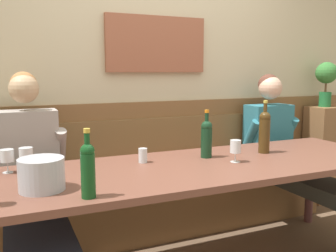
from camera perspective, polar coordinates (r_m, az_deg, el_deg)
The scene contains 16 objects.
room_wall_back at distance 3.23m, azimuth -2.76°, elevation 9.55°, with size 6.80×0.12×2.80m.
wood_wainscot_panel at distance 3.27m, azimuth -2.31°, elevation -5.69°, with size 6.80×0.03×1.08m, color brown.
wall_bench at distance 3.16m, azimuth -0.87°, elevation -11.10°, with size 2.99×0.42×0.94m.
dining_table at distance 2.42m, azimuth 5.79°, elevation -7.31°, with size 2.69×0.89×0.75m.
person_left_seat at distance 2.47m, azimuth -20.14°, elevation -8.59°, with size 0.52×1.32×1.34m.
person_center_left_seat at distance 3.32m, azimuth 18.80°, elevation -4.17°, with size 0.51×1.33×1.31m.
ice_bucket at distance 1.96m, azimuth -18.84°, elevation -7.03°, with size 0.23×0.23×0.16m, color #B0B6BF.
wine_bottle_green_tall at distance 2.77m, azimuth 14.60°, elevation -0.68°, with size 0.08×0.08×0.38m.
wine_bottle_clear_water at distance 2.55m, azimuth 5.93°, elevation -1.76°, with size 0.08×0.08×0.33m.
wine_bottle_amber_mid at distance 1.77m, azimuth -12.20°, elevation -6.33°, with size 0.07×0.07×0.33m.
wine_glass_mid_left at distance 2.35m, azimuth -23.49°, elevation -4.37°, with size 0.08×0.08×0.14m.
wine_glass_near_bucket at distance 2.30m, azimuth -20.96°, elevation -4.16°, with size 0.08×0.08×0.15m.
wine_glass_left_end at distance 2.45m, azimuth 10.32°, elevation -3.30°, with size 0.07×0.07×0.15m.
water_tumbler_left at distance 2.42m, azimuth -3.88°, elevation -4.53°, with size 0.06×0.06×0.09m, color silver.
corner_pedestal at distance 4.14m, azimuth 22.52°, elevation -4.03°, with size 0.28×0.28×0.98m, color brown.
potted_plant at distance 4.06m, azimuth 23.14°, elevation 6.88°, with size 0.21×0.21×0.45m.
Camera 1 is at (-1.16, -1.92, 1.34)m, focal length 39.69 mm.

